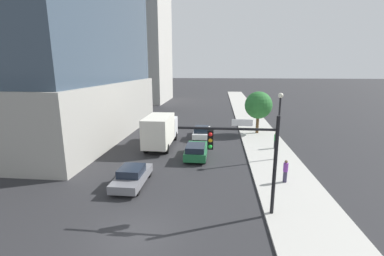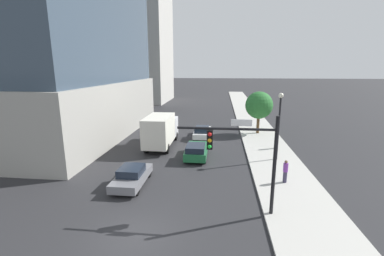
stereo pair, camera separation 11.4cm
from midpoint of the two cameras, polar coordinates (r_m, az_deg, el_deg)
name	(u,v)px [view 2 (the right image)]	position (r m, az deg, el deg)	size (l,w,h in m)	color
ground_plane	(134,236)	(14.48, -12.13, -21.77)	(400.00, 400.00, 0.00)	#28282B
sidewalk	(261,137)	(32.64, 14.74, -1.88)	(4.59, 120.00, 0.15)	#B2AFA8
construction_building	(141,24)	(67.73, -10.95, 21.13)	(24.00, 16.87, 42.14)	#B2AFA8
traffic_light_pole	(243,149)	(14.59, 11.23, -4.48)	(5.40, 0.48, 5.58)	black
street_lamp	(279,117)	(24.11, 18.46, 2.32)	(0.44, 0.44, 5.93)	black
street_tree	(259,105)	(33.58, 14.36, 4.77)	(3.35, 3.35, 5.19)	brown
car_green	(196,150)	(24.36, 1.09, -4.88)	(1.94, 4.42, 1.46)	#1E6638
car_gray	(132,176)	(19.49, -12.67, -10.06)	(1.86, 4.40, 1.37)	slate
car_white	(202,132)	(31.42, 2.31, -0.85)	(1.86, 4.61, 1.41)	silver
box_truck	(161,130)	(27.69, -6.61, -0.33)	(2.42, 7.16, 3.41)	silver
pedestrian_green_shirt	(276,140)	(28.07, 17.78, -2.54)	(0.34, 0.34, 1.66)	black
pedestrian_purple_shirt	(285,171)	(20.15, 19.65, -8.77)	(0.34, 0.34, 1.65)	#38334C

